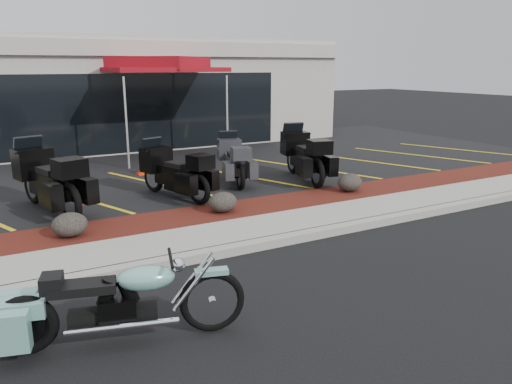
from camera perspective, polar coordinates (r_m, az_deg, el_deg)
ground at (r=7.86m, az=2.88°, el=-8.63°), size 90.00×90.00×0.00m
curb at (r=8.55m, az=-0.30°, el=-6.12°), size 24.00×0.25×0.15m
sidewalk at (r=9.14m, az=-2.41°, el=-4.78°), size 24.00×1.20×0.15m
mulch_bed at (r=10.17m, az=-5.43°, el=-2.80°), size 24.00×1.20×0.16m
upper_lot at (r=15.14m, az=-13.66°, el=2.51°), size 26.00×9.60×0.15m
dealership_building at (r=20.99m, az=-18.67°, el=10.68°), size 18.00×8.16×4.00m
boulder_left at (r=9.24m, az=-20.51°, el=-3.53°), size 0.61×0.51×0.43m
boulder_mid at (r=10.12m, az=-3.82°, el=-1.16°), size 0.59×0.49×0.42m
boulder_right at (r=11.97m, az=10.68°, el=1.08°), size 0.61×0.51×0.43m
hero_cruiser at (r=5.92m, az=-5.05°, el=-11.32°), size 2.96×1.47×1.01m
touring_black_front at (r=11.67m, az=-24.29°, el=2.28°), size 1.61×2.70×1.47m
touring_black_mid at (r=11.90m, az=-11.69°, el=3.04°), size 1.51×2.38×1.30m
touring_grey at (r=13.36m, az=-3.19°, el=4.39°), size 1.34×2.26×1.24m
touring_black_rear at (r=13.72m, az=4.26°, el=5.01°), size 1.46×2.57×1.41m
traffic_cone at (r=14.05m, az=-12.72°, el=2.99°), size 0.36×0.36×0.48m
popup_canopy at (r=16.65m, az=-10.93°, el=13.95°), size 4.33×4.33×3.17m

